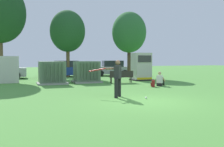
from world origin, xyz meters
name	(u,v)px	position (x,y,z in m)	size (l,w,h in m)	color
ground_plane	(147,102)	(0.00, 0.00, 0.00)	(96.00, 96.00, 0.00)	#51933D
transformer_west	(52,73)	(-2.84, 8.93, 0.79)	(2.10, 1.70, 1.62)	#9E9B93
transformer_mid_west	(87,72)	(-0.22, 9.23, 0.79)	(2.10, 1.70, 1.62)	#9E9B93
generator_enclosure	(141,67)	(4.55, 9.49, 1.14)	(1.60, 1.40, 2.30)	#262626
park_bench	(121,76)	(2.09, 7.92, 0.54)	(1.83, 0.59, 0.92)	#2D2823
batter	(117,76)	(-0.76, 1.61, 0.98)	(1.38, 1.25, 1.74)	black
sports_ball	(146,98)	(0.30, 0.69, 0.04)	(0.09, 0.09, 0.09)	white
seated_spectator	(160,80)	(3.74, 5.16, 0.38)	(0.77, 0.71, 0.96)	black
backpack	(153,84)	(3.01, 4.81, 0.21)	(0.36, 0.38, 0.44)	maroon
tree_center_left	(68,31)	(-0.50, 15.47, 4.51)	(3.44, 3.44, 6.57)	brown
tree_center_right	(129,33)	(5.08, 13.19, 4.37)	(3.33, 3.33, 6.37)	#4C3828
parked_car_leftmost	(2,70)	(-6.47, 15.58, 0.75)	(4.29, 2.09, 1.62)	#B2B2B7
parked_car_left_of_center	(65,69)	(-0.64, 16.14, 0.75)	(4.35, 2.23, 1.62)	navy
parked_car_right_of_center	(112,69)	(4.34, 16.10, 0.75)	(4.41, 2.38, 1.62)	#B2B2B7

